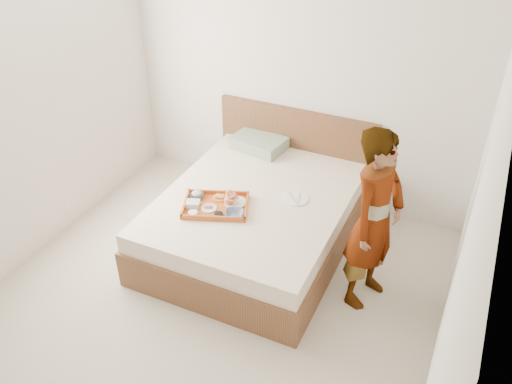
{
  "coord_description": "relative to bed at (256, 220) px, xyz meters",
  "views": [
    {
      "loc": [
        1.67,
        -2.54,
        3.21
      ],
      "look_at": [
        0.07,
        0.9,
        0.65
      ],
      "focal_mm": 37.72,
      "sensor_mm": 36.0,
      "label": 1
    }
  ],
  "objects": [
    {
      "name": "sauce_dish",
      "position": [
        -0.14,
        -0.42,
        0.29
      ],
      "size": [
        0.1,
        0.1,
        0.03
      ],
      "primitive_type": "cylinder",
      "rotation": [
        0.0,
        0.0,
        0.37
      ],
      "color": "black",
      "rests_on": "tray"
    },
    {
      "name": "navy_bowl_big",
      "position": [
        -0.03,
        -0.35,
        0.3
      ],
      "size": [
        0.2,
        0.2,
        0.04
      ],
      "primitive_type": "imported",
      "rotation": [
        0.0,
        0.0,
        0.37
      ],
      "color": "#141749",
      "rests_on": "tray"
    },
    {
      "name": "headboard",
      "position": [
        0.0,
        0.97,
        0.21
      ],
      "size": [
        1.65,
        0.06,
        0.95
      ],
      "primitive_type": "cube",
      "color": "brown",
      "rests_on": "ground"
    },
    {
      "name": "cheese_round",
      "position": [
        -0.35,
        -0.49,
        0.29
      ],
      "size": [
        0.1,
        0.1,
        0.03
      ],
      "primitive_type": "cylinder",
      "rotation": [
        0.0,
        0.0,
        0.37
      ],
      "color": "white",
      "rests_on": "tray"
    },
    {
      "name": "prawn_plate",
      "position": [
        -0.1,
        -0.19,
        0.29
      ],
      "size": [
        0.24,
        0.24,
        0.01
      ],
      "primitive_type": "cylinder",
      "rotation": [
        0.0,
        0.0,
        0.37
      ],
      "color": "white",
      "rests_on": "tray"
    },
    {
      "name": "person",
      "position": [
        1.1,
        -0.22,
        0.5
      ],
      "size": [
        0.51,
        0.64,
        1.53
      ],
      "primitive_type": "imported",
      "rotation": [
        0.0,
        0.0,
        1.28
      ],
      "color": "white",
      "rests_on": "ground"
    },
    {
      "name": "wall_right",
      "position": [
        1.73,
        -1.0,
        1.04
      ],
      "size": [
        0.01,
        4.0,
        2.6
      ],
      "primitive_type": "cube",
      "color": "silver",
      "rests_on": "ground"
    },
    {
      "name": "plastic_tub",
      "position": [
        -0.41,
        -0.38,
        0.3
      ],
      "size": [
        0.14,
        0.13,
        0.05
      ],
      "primitive_type": "cube",
      "rotation": [
        0.0,
        0.0,
        0.37
      ],
      "color": "silver",
      "rests_on": "tray"
    },
    {
      "name": "ground",
      "position": [
        -0.02,
        -1.0,
        -0.27
      ],
      "size": [
        3.5,
        4.0,
        0.01
      ],
      "primitive_type": "cube",
      "color": "#BCB39F",
      "rests_on": "ground"
    },
    {
      "name": "salad_bowl",
      "position": [
        -0.45,
        -0.25,
        0.3
      ],
      "size": [
        0.15,
        0.15,
        0.04
      ],
      "primitive_type": "imported",
      "rotation": [
        0.0,
        0.0,
        0.37
      ],
      "color": "#141749",
      "rests_on": "tray"
    },
    {
      "name": "dinner_plate",
      "position": [
        0.34,
        0.1,
        0.27
      ],
      "size": [
        0.3,
        0.3,
        0.01
      ],
      "primitive_type": "cylinder",
      "rotation": [
        0.0,
        0.0,
        0.43
      ],
      "color": "white",
      "rests_on": "bed"
    },
    {
      "name": "meat_plate",
      "position": [
        -0.27,
        -0.36,
        0.28
      ],
      "size": [
        0.17,
        0.17,
        0.01
      ],
      "primitive_type": "cylinder",
      "rotation": [
        0.0,
        0.0,
        0.37
      ],
      "color": "white",
      "rests_on": "tray"
    },
    {
      "name": "tray",
      "position": [
        -0.24,
        -0.3,
        0.29
      ],
      "size": [
        0.65,
        0.56,
        0.05
      ],
      "primitive_type": "cube",
      "rotation": [
        0.0,
        0.0,
        0.37
      ],
      "color": "#BA531A",
      "rests_on": "bed"
    },
    {
      "name": "bed",
      "position": [
        0.0,
        0.0,
        0.0
      ],
      "size": [
        1.65,
        2.0,
        0.53
      ],
      "primitive_type": "cube",
      "color": "brown",
      "rests_on": "ground"
    },
    {
      "name": "pillow",
      "position": [
        -0.34,
        0.79,
        0.33
      ],
      "size": [
        0.56,
        0.43,
        0.12
      ],
      "primitive_type": "cube",
      "rotation": [
        0.0,
        0.0,
        -0.16
      ],
      "color": "#96AC91",
      "rests_on": "bed"
    },
    {
      "name": "bread_plate",
      "position": [
        -0.26,
        -0.18,
        0.28
      ],
      "size": [
        0.17,
        0.17,
        0.01
      ],
      "primitive_type": "cylinder",
      "rotation": [
        0.0,
        0.0,
        0.37
      ],
      "color": "orange",
      "rests_on": "tray"
    },
    {
      "name": "wall_back",
      "position": [
        -0.02,
        1.0,
        1.04
      ],
      "size": [
        3.5,
        0.01,
        2.6
      ],
      "primitive_type": "cube",
      "color": "silver",
      "rests_on": "ground"
    }
  ]
}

